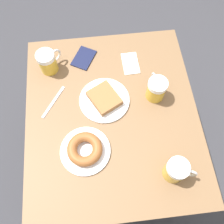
# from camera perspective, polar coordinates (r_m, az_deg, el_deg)

# --- Properties ---
(ground_plane) EXTENTS (8.00, 8.00, 0.00)m
(ground_plane) POSITION_cam_1_polar(r_m,az_deg,el_deg) (1.82, -0.00, -9.98)
(ground_plane) COLOR #333338
(table) EXTENTS (0.77, 0.90, 0.74)m
(table) POSITION_cam_1_polar(r_m,az_deg,el_deg) (1.19, -0.00, -1.81)
(table) COLOR brown
(table) RESTS_ON ground_plane
(plate_with_cake) EXTENTS (0.23, 0.23, 0.04)m
(plate_with_cake) POSITION_cam_1_polar(r_m,az_deg,el_deg) (1.14, -1.76, 2.95)
(plate_with_cake) COLOR silver
(plate_with_cake) RESTS_ON table
(plate_with_donut) EXTENTS (0.21, 0.21, 0.05)m
(plate_with_donut) POSITION_cam_1_polar(r_m,az_deg,el_deg) (1.05, -6.20, -8.55)
(plate_with_donut) COLOR silver
(plate_with_donut) RESTS_ON table
(beer_mug_left) EXTENTS (0.12, 0.09, 0.11)m
(beer_mug_left) POSITION_cam_1_polar(r_m,az_deg,el_deg) (1.02, 14.50, -12.79)
(beer_mug_left) COLOR gold
(beer_mug_left) RESTS_ON table
(beer_mug_center) EXTENTS (0.09, 0.13, 0.11)m
(beer_mug_center) POSITION_cam_1_polar(r_m,az_deg,el_deg) (1.13, 10.07, 5.24)
(beer_mug_center) COLOR gold
(beer_mug_center) RESTS_ON table
(beer_mug_right) EXTENTS (0.11, 0.10, 0.11)m
(beer_mug_right) POSITION_cam_1_polar(r_m,az_deg,el_deg) (1.23, -14.46, 11.09)
(beer_mug_right) COLOR gold
(beer_mug_right) RESTS_ON table
(napkin_folded) EXTENTS (0.08, 0.13, 0.00)m
(napkin_folded) POSITION_cam_1_polar(r_m,az_deg,el_deg) (1.26, 4.22, 11.02)
(napkin_folded) COLOR white
(napkin_folded) RESTS_ON table
(fork) EXTENTS (0.11, 0.16, 0.00)m
(fork) POSITION_cam_1_polar(r_m,az_deg,el_deg) (1.18, -13.24, 2.27)
(fork) COLOR silver
(fork) RESTS_ON table
(passport_near_edge) EXTENTS (0.14, 0.15, 0.01)m
(passport_near_edge) POSITION_cam_1_polar(r_m,az_deg,el_deg) (1.28, -6.48, 12.16)
(passport_near_edge) COLOR #141938
(passport_near_edge) RESTS_ON table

